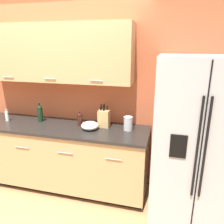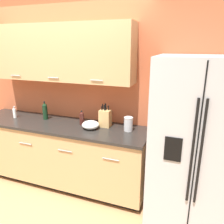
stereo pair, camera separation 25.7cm
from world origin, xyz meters
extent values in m
plane|color=#B27F51|center=(0.00, 0.00, 0.00)|extent=(14.00, 14.00, 0.00)
cube|color=#BC5B38|center=(0.00, 1.12, 1.30)|extent=(10.00, 0.05, 2.60)
cube|color=tan|center=(0.04, 0.93, 1.87)|extent=(2.06, 0.32, 0.73)
cylinder|color=#99999E|center=(-0.58, 0.76, 1.56)|extent=(0.16, 0.01, 0.01)
cylinder|color=#99999E|center=(0.04, 0.76, 1.56)|extent=(0.16, 0.01, 0.01)
cylinder|color=#99999E|center=(0.65, 0.76, 1.56)|extent=(0.16, 0.01, 0.01)
cube|color=black|center=(0.04, 0.81, 0.04)|extent=(2.49, 0.54, 0.09)
cube|color=tan|center=(0.04, 0.77, 0.49)|extent=(2.53, 0.62, 0.80)
cube|color=black|center=(0.04, 0.76, 0.91)|extent=(2.56, 0.64, 0.03)
cylinder|color=#99999E|center=(-0.27, 0.45, 0.71)|extent=(0.20, 0.01, 0.01)
cylinder|color=#99999E|center=(0.34, 0.45, 0.71)|extent=(0.20, 0.01, 0.01)
cylinder|color=#99999E|center=(0.95, 0.45, 0.71)|extent=(0.20, 0.01, 0.01)
cube|color=#B2B2B5|center=(1.84, 0.69, 0.94)|extent=(0.92, 0.77, 1.87)
cube|color=black|center=(1.84, 0.30, 0.94)|extent=(0.01, 0.01, 1.83)
cylinder|color=black|center=(1.80, 0.29, 1.03)|extent=(0.02, 0.02, 1.03)
cylinder|color=black|center=(1.87, 0.29, 1.03)|extent=(0.02, 0.02, 1.03)
cube|color=black|center=(1.63, 0.30, 1.03)|extent=(0.16, 0.01, 0.24)
cube|color=tan|center=(0.71, 0.89, 1.04)|extent=(0.14, 0.12, 0.22)
cylinder|color=black|center=(0.67, 0.91, 1.19)|extent=(0.01, 0.03, 0.08)
cylinder|color=black|center=(0.67, 0.87, 1.18)|extent=(0.01, 0.03, 0.06)
cylinder|color=black|center=(0.71, 0.91, 1.19)|extent=(0.02, 0.04, 0.09)
cylinder|color=black|center=(0.71, 0.87, 1.19)|extent=(0.02, 0.04, 0.08)
cylinder|color=black|center=(0.75, 0.91, 1.18)|extent=(0.02, 0.03, 0.06)
cylinder|color=black|center=(-0.22, 0.87, 1.02)|extent=(0.07, 0.07, 0.19)
sphere|color=black|center=(-0.22, 0.87, 1.13)|extent=(0.07, 0.07, 0.07)
cylinder|color=black|center=(-0.22, 0.87, 1.14)|extent=(0.02, 0.02, 0.06)
cylinder|color=black|center=(-0.22, 0.87, 1.18)|extent=(0.03, 0.03, 0.02)
cylinder|color=white|center=(-0.70, 0.77, 1.00)|extent=(0.05, 0.05, 0.14)
cylinder|color=#B2B2B5|center=(-0.70, 0.77, 1.08)|extent=(0.02, 0.02, 0.04)
cylinder|color=#B2B2B5|center=(-0.69, 0.77, 1.10)|extent=(0.03, 0.01, 0.01)
cylinder|color=#3D1914|center=(0.39, 0.84, 1.00)|extent=(0.07, 0.07, 0.14)
sphere|color=#3D1914|center=(0.39, 0.84, 1.08)|extent=(0.06, 0.06, 0.06)
cylinder|color=#3D1914|center=(0.39, 0.84, 1.09)|extent=(0.02, 0.02, 0.05)
cylinder|color=black|center=(0.39, 0.84, 1.12)|extent=(0.02, 0.02, 0.01)
cylinder|color=#B7B7BA|center=(1.04, 0.85, 1.01)|extent=(0.11, 0.11, 0.17)
cylinder|color=#B7B7BA|center=(1.04, 0.85, 1.10)|extent=(0.12, 0.12, 0.01)
sphere|color=#B7B7BA|center=(1.04, 0.85, 1.11)|extent=(0.02, 0.02, 0.02)
ellipsoid|color=white|center=(0.56, 0.75, 0.98)|extent=(0.22, 0.22, 0.10)
camera|label=1|loc=(1.49, -1.72, 1.97)|focal=35.00mm
camera|label=2|loc=(1.73, -1.64, 1.97)|focal=35.00mm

